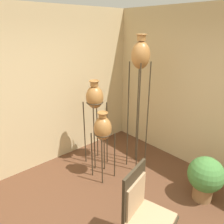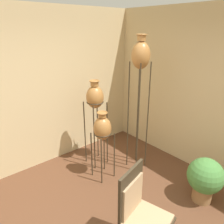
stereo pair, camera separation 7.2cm
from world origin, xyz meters
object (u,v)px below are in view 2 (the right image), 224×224
(vase_stand_tall, at_px, (141,60))
(potted_plant, at_px, (205,178))
(vase_stand_medium, at_px, (95,99))
(chair, at_px, (140,210))
(vase_stand_short, at_px, (102,129))

(vase_stand_tall, bearing_deg, potted_plant, -84.97)
(vase_stand_medium, height_order, chair, vase_stand_medium)
(vase_stand_tall, bearing_deg, chair, -135.36)
(chair, bearing_deg, potted_plant, -16.70)
(vase_stand_short, xyz_separation_m, chair, (-0.55, -1.32, -0.26))
(vase_stand_tall, xyz_separation_m, vase_stand_medium, (-0.48, 0.55, -0.65))
(vase_stand_tall, height_order, vase_stand_medium, vase_stand_tall)
(vase_stand_tall, xyz_separation_m, chair, (-1.18, -1.17, -1.28))
(vase_stand_short, height_order, potted_plant, vase_stand_short)
(vase_stand_medium, height_order, potted_plant, vase_stand_medium)
(vase_stand_medium, relative_size, potted_plant, 2.29)
(vase_stand_medium, relative_size, chair, 1.45)
(potted_plant, bearing_deg, vase_stand_short, 118.66)
(vase_stand_tall, distance_m, potted_plant, 1.94)
(vase_stand_short, distance_m, chair, 1.45)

